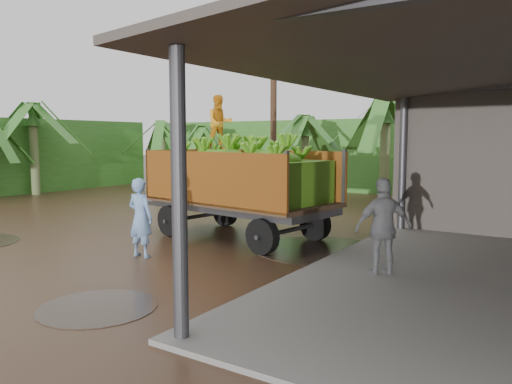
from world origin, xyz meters
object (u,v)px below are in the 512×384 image
banana_trailer (241,182)px  man_blue (140,218)px  utility_pole (274,93)px  man_grey (383,228)px

banana_trailer → man_blue: bearing=-94.0°
man_blue → utility_pole: size_ratio=0.21×
man_grey → utility_pole: 10.39m
banana_trailer → utility_pole: bearing=121.3°
man_grey → banana_trailer: bearing=-62.6°
banana_trailer → man_grey: bearing=-11.8°
banana_trailer → man_grey: 4.79m
man_blue → man_grey: bearing=-168.4°
banana_trailer → man_grey: banana_trailer is taller
banana_trailer → utility_pole: utility_pole is taller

